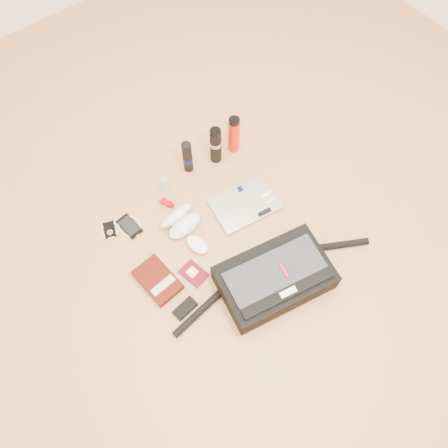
{
  "coord_description": "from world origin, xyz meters",
  "views": [
    {
      "loc": [
        -0.54,
        -0.64,
        1.87
      ],
      "look_at": [
        0.03,
        0.1,
        0.06
      ],
      "focal_mm": 35.0,
      "sensor_mm": 36.0,
      "label": 1
    }
  ],
  "objects_px": {
    "messenger_bag": "(274,278)",
    "book": "(158,280)",
    "laptop": "(245,204)",
    "thermos_black": "(216,145)",
    "thermos_red": "(234,135)"
  },
  "relations": [
    {
      "from": "book",
      "to": "thermos_black",
      "type": "bearing_deg",
      "value": 26.77
    },
    {
      "from": "thermos_red",
      "to": "laptop",
      "type": "bearing_deg",
      "value": -118.62
    },
    {
      "from": "laptop",
      "to": "thermos_black",
      "type": "height_order",
      "value": "thermos_black"
    },
    {
      "from": "book",
      "to": "thermos_red",
      "type": "relative_size",
      "value": 0.98
    },
    {
      "from": "laptop",
      "to": "thermos_red",
      "type": "xyz_separation_m",
      "value": [
        0.17,
        0.31,
        0.1
      ]
    },
    {
      "from": "thermos_red",
      "to": "book",
      "type": "bearing_deg",
      "value": -152.49
    },
    {
      "from": "laptop",
      "to": "thermos_red",
      "type": "relative_size",
      "value": 1.52
    },
    {
      "from": "messenger_bag",
      "to": "thermos_black",
      "type": "distance_m",
      "value": 0.74
    },
    {
      "from": "laptop",
      "to": "thermos_red",
      "type": "bearing_deg",
      "value": 70.34
    },
    {
      "from": "laptop",
      "to": "book",
      "type": "bearing_deg",
      "value": -163.92
    },
    {
      "from": "messenger_bag",
      "to": "book",
      "type": "relative_size",
      "value": 4.41
    },
    {
      "from": "laptop",
      "to": "thermos_red",
      "type": "height_order",
      "value": "thermos_red"
    },
    {
      "from": "messenger_bag",
      "to": "book",
      "type": "bearing_deg",
      "value": 152.67
    },
    {
      "from": "book",
      "to": "messenger_bag",
      "type": "bearing_deg",
      "value": -43.47
    },
    {
      "from": "messenger_bag",
      "to": "book",
      "type": "xyz_separation_m",
      "value": [
        -0.41,
        0.32,
        -0.04
      ]
    }
  ]
}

